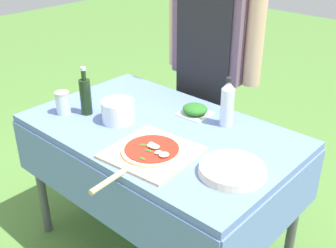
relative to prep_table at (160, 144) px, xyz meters
The scene contains 10 objects.
ground_plane 0.68m from the prep_table, ahead, with size 12.00×12.00×0.00m, color #517F38.
prep_table is the anchor object (origin of this frame).
person_cook 0.71m from the prep_table, 103.59° to the left, with size 0.63×0.22×1.68m.
pizza_on_peel 0.28m from the prep_table, 55.55° to the right, with size 0.38×0.56×0.05m.
oil_bottle 0.46m from the prep_table, 160.76° to the right, with size 0.06×0.06×0.25m.
water_bottle 0.39m from the prep_table, 47.13° to the left, with size 0.06×0.06×0.25m.
herb_container 0.26m from the prep_table, 80.97° to the left, with size 0.16×0.15×0.06m.
mixing_tub 0.26m from the prep_table, 156.86° to the right, with size 0.16×0.16×0.11m, color silver.
plate_stack 0.51m from the prep_table, 10.78° to the right, with size 0.28×0.28×0.03m.
sauce_jar 0.55m from the prep_table, 155.72° to the right, with size 0.07×0.07×0.12m.
Camera 1 is at (1.25, -1.32, 1.73)m, focal length 45.00 mm.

